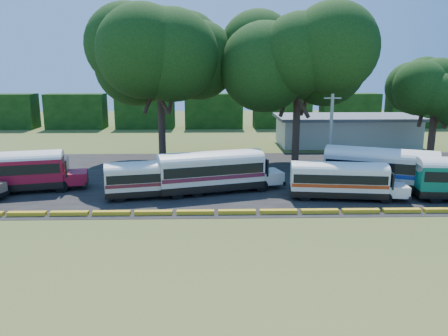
{
  "coord_description": "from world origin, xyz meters",
  "views": [
    {
      "loc": [
        -0.22,
        -28.92,
        10.25
      ],
      "look_at": [
        0.69,
        6.0,
        2.27
      ],
      "focal_mm": 35.0,
      "sensor_mm": 36.0,
      "label": 1
    }
  ],
  "objects_px": {
    "bus_red": "(12,169)",
    "bus_white_red": "(341,178)",
    "bus_cream_west": "(155,177)",
    "tree_west": "(159,52)"
  },
  "relations": [
    {
      "from": "bus_red",
      "to": "bus_cream_west",
      "type": "xyz_separation_m",
      "value": [
        12.11,
        -1.66,
        -0.31
      ]
    },
    {
      "from": "bus_red",
      "to": "bus_cream_west",
      "type": "height_order",
      "value": "bus_red"
    },
    {
      "from": "bus_red",
      "to": "bus_white_red",
      "type": "bearing_deg",
      "value": -18.88
    },
    {
      "from": "bus_white_red",
      "to": "tree_west",
      "type": "distance_m",
      "value": 24.23
    },
    {
      "from": "bus_cream_west",
      "to": "bus_red",
      "type": "bearing_deg",
      "value": 160.67
    },
    {
      "from": "bus_red",
      "to": "tree_west",
      "type": "xyz_separation_m",
      "value": [
        11.16,
        12.54,
        9.96
      ]
    },
    {
      "from": "bus_white_red",
      "to": "tree_west",
      "type": "xyz_separation_m",
      "value": [
        -15.87,
        15.16,
        10.25
      ]
    },
    {
      "from": "bus_red",
      "to": "tree_west",
      "type": "distance_m",
      "value": 19.52
    },
    {
      "from": "bus_cream_west",
      "to": "tree_west",
      "type": "distance_m",
      "value": 17.55
    },
    {
      "from": "bus_cream_west",
      "to": "tree_west",
      "type": "height_order",
      "value": "tree_west"
    }
  ]
}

